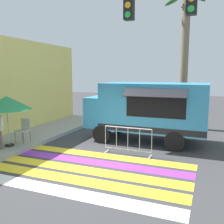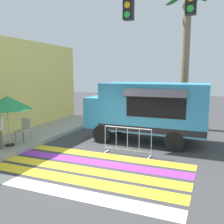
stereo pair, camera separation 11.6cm
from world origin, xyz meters
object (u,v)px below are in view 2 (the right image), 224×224
(palm_tree, at_px, (186,42))
(traffic_signal_pole, at_px, (193,27))
(food_truck, at_px, (146,108))
(patio_umbrella, at_px, (7,103))
(barricade_front, at_px, (127,141))
(folding_chair, at_px, (24,128))

(palm_tree, bearing_deg, traffic_signal_pole, -81.96)
(food_truck, height_order, patio_umbrella, food_truck)
(barricade_front, relative_size, palm_tree, 0.24)
(patio_umbrella, distance_m, barricade_front, 4.97)
(traffic_signal_pole, distance_m, barricade_front, 4.55)
(food_truck, bearing_deg, barricade_front, -93.48)
(patio_umbrella, height_order, folding_chair, patio_umbrella)
(traffic_signal_pole, xyz_separation_m, barricade_front, (-2.22, 0.42, -3.95))
(patio_umbrella, relative_size, folding_chair, 2.03)
(barricade_front, bearing_deg, folding_chair, -173.92)
(barricade_front, bearing_deg, palm_tree, 76.57)
(traffic_signal_pole, xyz_separation_m, folding_chair, (-6.71, -0.06, -3.70))
(food_truck, distance_m, barricade_front, 2.40)
(folding_chair, distance_m, barricade_front, 4.52)
(food_truck, bearing_deg, palm_tree, 70.80)
(palm_tree, bearing_deg, food_truck, -109.20)
(food_truck, height_order, traffic_signal_pole, traffic_signal_pole)
(food_truck, bearing_deg, traffic_signal_pole, -51.02)
(folding_chair, bearing_deg, traffic_signal_pole, 17.56)
(food_truck, distance_m, traffic_signal_pole, 4.43)
(food_truck, relative_size, barricade_front, 2.84)
(traffic_signal_pole, distance_m, palm_tree, 6.18)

